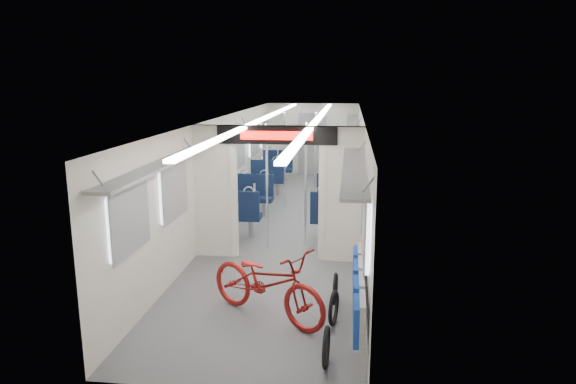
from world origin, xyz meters
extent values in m
plane|color=#515456|center=(0.00, 0.00, 0.00)|extent=(12.00, 12.00, 0.00)
cube|color=silver|center=(-1.45, 0.00, 1.15)|extent=(0.02, 12.00, 2.30)
cube|color=silver|center=(1.45, 0.00, 1.15)|extent=(0.02, 12.00, 2.30)
cube|color=silver|center=(0.00, 6.00, 1.15)|extent=(2.90, 0.02, 2.30)
cube|color=silver|center=(0.00, -6.00, 1.15)|extent=(2.90, 0.02, 2.30)
cube|color=silver|center=(0.00, 0.00, 2.30)|extent=(2.90, 12.00, 0.02)
cube|color=white|center=(-0.55, 0.00, 2.27)|extent=(0.12, 11.40, 0.04)
cube|color=white|center=(0.55, 0.00, 2.27)|extent=(0.12, 11.40, 0.04)
cube|color=silver|center=(-1.12, -2.00, 1.00)|extent=(0.65, 0.18, 2.00)
cube|color=silver|center=(1.12, -2.00, 1.00)|extent=(0.65, 0.18, 2.00)
cube|color=silver|center=(0.00, -2.00, 2.15)|extent=(2.90, 0.18, 0.30)
cylinder|color=silver|center=(-0.80, -2.00, 1.00)|extent=(0.20, 0.20, 2.00)
cylinder|color=silver|center=(0.80, -2.00, 1.00)|extent=(0.20, 0.20, 2.00)
cube|color=black|center=(0.00, -2.11, 2.15)|extent=(2.00, 0.03, 0.30)
cube|color=#FF0C07|center=(0.00, -2.13, 2.15)|extent=(1.20, 0.02, 0.14)
cube|color=white|center=(-1.42, -4.80, 1.40)|extent=(0.04, 1.00, 0.75)
cube|color=white|center=(1.42, -4.80, 1.40)|extent=(0.04, 1.00, 0.75)
cube|color=white|center=(-1.42, -3.20, 1.40)|extent=(0.04, 1.00, 0.75)
cube|color=white|center=(1.42, -3.20, 1.40)|extent=(0.04, 1.00, 0.75)
cube|color=white|center=(-1.42, -0.50, 1.40)|extent=(0.04, 1.00, 0.75)
cube|color=white|center=(1.42, -0.50, 1.40)|extent=(0.04, 1.00, 0.75)
cube|color=white|center=(-1.42, 1.40, 1.40)|extent=(0.04, 1.00, 0.75)
cube|color=white|center=(1.42, 1.40, 1.40)|extent=(0.04, 1.00, 0.75)
cube|color=white|center=(-1.42, 3.30, 1.40)|extent=(0.04, 1.00, 0.75)
cube|color=white|center=(1.42, 3.30, 1.40)|extent=(0.04, 1.00, 0.75)
cube|color=white|center=(-1.42, 5.10, 1.40)|extent=(0.04, 1.00, 0.75)
cube|color=white|center=(1.42, 5.10, 1.40)|extent=(0.04, 1.00, 0.75)
cube|color=gray|center=(-1.27, -4.00, 1.95)|extent=(0.30, 3.60, 0.04)
cube|color=gray|center=(1.27, -4.00, 1.95)|extent=(0.30, 3.60, 0.04)
cube|color=gray|center=(-1.27, 2.00, 1.95)|extent=(0.30, 7.60, 0.04)
cube|color=gray|center=(1.27, 2.00, 1.95)|extent=(0.30, 7.60, 0.04)
cube|color=gray|center=(0.00, 5.94, 1.00)|extent=(0.90, 0.05, 2.00)
imported|color=maroon|center=(0.19, -4.34, 0.49)|extent=(1.93, 1.53, 0.98)
cube|color=gray|center=(1.38, -5.47, 0.58)|extent=(0.06, 0.46, 0.52)
cube|color=navy|center=(1.32, -5.47, 0.58)|extent=(0.06, 0.42, 0.44)
cube|color=gray|center=(1.38, -4.92, 0.58)|extent=(0.06, 0.46, 0.52)
cube|color=navy|center=(1.32, -4.92, 0.58)|extent=(0.06, 0.42, 0.44)
cube|color=gray|center=(1.38, -4.37, 0.58)|extent=(0.06, 0.46, 0.52)
cube|color=navy|center=(1.32, -4.37, 0.58)|extent=(0.06, 0.42, 0.44)
cube|color=gray|center=(1.38, -3.82, 0.58)|extent=(0.06, 0.46, 0.52)
cube|color=navy|center=(1.32, -3.82, 0.58)|extent=(0.06, 0.42, 0.44)
torus|color=black|center=(1.01, -5.43, 0.21)|extent=(0.08, 0.47, 0.47)
torus|color=black|center=(1.06, -4.43, 0.20)|extent=(0.13, 0.46, 0.46)
torus|color=black|center=(1.06, -3.83, 0.20)|extent=(0.07, 0.46, 0.46)
cube|color=black|center=(-0.70, -0.88, 0.40)|extent=(0.41, 0.38, 0.10)
cylinder|color=gray|center=(-0.70, -0.88, 0.17)|extent=(0.10, 0.10, 0.35)
cube|color=black|center=(-0.70, -1.03, 0.70)|extent=(0.41, 0.07, 0.50)
torus|color=silver|center=(-0.70, -1.03, 0.95)|extent=(0.21, 0.03, 0.21)
cube|color=black|center=(-0.70, 0.65, 0.40)|extent=(0.41, 0.38, 0.10)
cylinder|color=gray|center=(-0.70, 0.65, 0.17)|extent=(0.10, 0.10, 0.35)
cube|color=black|center=(-0.70, 0.80, 0.70)|extent=(0.41, 0.07, 0.50)
torus|color=silver|center=(-0.70, 0.80, 0.95)|extent=(0.21, 0.03, 0.21)
cube|color=black|center=(-1.17, -0.88, 0.40)|extent=(0.41, 0.38, 0.10)
cylinder|color=gray|center=(-1.17, -0.88, 0.17)|extent=(0.10, 0.10, 0.35)
cube|color=black|center=(-1.17, -1.03, 0.70)|extent=(0.41, 0.07, 0.50)
torus|color=silver|center=(-1.17, -1.03, 0.95)|extent=(0.21, 0.03, 0.21)
cube|color=black|center=(-1.17, 0.65, 0.40)|extent=(0.41, 0.38, 0.10)
cylinder|color=gray|center=(-1.17, 0.65, 0.17)|extent=(0.10, 0.10, 0.35)
cube|color=black|center=(-1.17, 0.80, 0.70)|extent=(0.41, 0.07, 0.50)
torus|color=silver|center=(-1.17, 0.80, 0.95)|extent=(0.21, 0.03, 0.21)
cube|color=black|center=(0.70, -0.87, 0.40)|extent=(0.43, 0.40, 0.10)
cylinder|color=gray|center=(0.70, -0.87, 0.17)|extent=(0.10, 0.10, 0.35)
cube|color=black|center=(0.70, -1.04, 0.71)|extent=(0.43, 0.08, 0.52)
torus|color=silver|center=(0.70, -1.04, 0.97)|extent=(0.22, 0.03, 0.22)
cube|color=black|center=(0.70, 0.74, 0.40)|extent=(0.43, 0.40, 0.10)
cylinder|color=gray|center=(0.70, 0.74, 0.17)|extent=(0.10, 0.10, 0.35)
cube|color=black|center=(0.70, 0.90, 0.71)|extent=(0.43, 0.08, 0.52)
torus|color=silver|center=(0.70, 0.90, 0.97)|extent=(0.22, 0.03, 0.22)
cube|color=black|center=(1.17, -0.87, 0.40)|extent=(0.43, 0.40, 0.10)
cylinder|color=gray|center=(1.17, -0.87, 0.17)|extent=(0.10, 0.10, 0.35)
cube|color=black|center=(1.17, -1.04, 0.71)|extent=(0.43, 0.08, 0.52)
torus|color=silver|center=(1.17, -1.04, 0.97)|extent=(0.22, 0.03, 0.22)
cube|color=black|center=(1.17, 0.74, 0.40)|extent=(0.43, 0.40, 0.10)
cylinder|color=gray|center=(1.17, 0.74, 0.17)|extent=(0.10, 0.10, 0.35)
cube|color=black|center=(1.17, 0.90, 0.71)|extent=(0.43, 0.08, 0.52)
torus|color=silver|center=(1.17, 0.90, 0.97)|extent=(0.22, 0.03, 0.22)
cube|color=black|center=(-0.70, 2.86, 0.40)|extent=(0.43, 0.40, 0.10)
cylinder|color=gray|center=(-0.70, 2.86, 0.17)|extent=(0.10, 0.10, 0.35)
cube|color=black|center=(-0.70, 2.70, 0.71)|extent=(0.43, 0.08, 0.52)
torus|color=silver|center=(-0.70, 2.70, 0.97)|extent=(0.22, 0.03, 0.22)
cube|color=black|center=(-0.70, 4.47, 0.40)|extent=(0.43, 0.40, 0.10)
cylinder|color=gray|center=(-0.70, 4.47, 0.17)|extent=(0.10, 0.10, 0.35)
cube|color=black|center=(-0.70, 4.63, 0.71)|extent=(0.43, 0.08, 0.52)
torus|color=silver|center=(-0.70, 4.63, 0.97)|extent=(0.22, 0.03, 0.22)
cube|color=black|center=(-1.17, 2.86, 0.40)|extent=(0.43, 0.40, 0.10)
cylinder|color=gray|center=(-1.17, 2.86, 0.17)|extent=(0.10, 0.10, 0.35)
cube|color=black|center=(-1.17, 2.70, 0.71)|extent=(0.43, 0.08, 0.52)
torus|color=silver|center=(-1.17, 2.70, 0.97)|extent=(0.22, 0.03, 0.22)
cube|color=black|center=(-1.17, 4.47, 0.40)|extent=(0.43, 0.40, 0.10)
cylinder|color=gray|center=(-1.17, 4.47, 0.17)|extent=(0.10, 0.10, 0.35)
cube|color=black|center=(-1.17, 4.63, 0.71)|extent=(0.43, 0.08, 0.52)
torus|color=silver|center=(-1.17, 4.63, 0.97)|extent=(0.22, 0.03, 0.22)
cube|color=black|center=(0.70, 2.63, 0.40)|extent=(0.45, 0.42, 0.10)
cylinder|color=gray|center=(0.70, 2.63, 0.17)|extent=(0.10, 0.10, 0.35)
cube|color=black|center=(0.70, 2.46, 0.72)|extent=(0.45, 0.08, 0.55)
torus|color=silver|center=(0.70, 2.46, 1.00)|extent=(0.23, 0.03, 0.23)
cube|color=black|center=(0.70, 4.32, 0.40)|extent=(0.45, 0.42, 0.10)
cylinder|color=gray|center=(0.70, 4.32, 0.17)|extent=(0.10, 0.10, 0.35)
cube|color=black|center=(0.70, 4.49, 0.72)|extent=(0.45, 0.08, 0.55)
torus|color=silver|center=(0.70, 4.49, 1.00)|extent=(0.23, 0.03, 0.23)
cube|color=black|center=(1.17, 2.63, 0.40)|extent=(0.45, 0.42, 0.10)
cylinder|color=gray|center=(1.17, 2.63, 0.17)|extent=(0.10, 0.10, 0.35)
cube|color=black|center=(1.17, 2.46, 0.72)|extent=(0.45, 0.08, 0.55)
torus|color=silver|center=(1.17, 2.46, 1.00)|extent=(0.23, 0.03, 0.23)
cube|color=black|center=(1.17, 4.32, 0.40)|extent=(0.45, 0.42, 0.10)
cylinder|color=gray|center=(1.17, 4.32, 0.17)|extent=(0.10, 0.10, 0.35)
cube|color=black|center=(1.17, 4.49, 0.72)|extent=(0.45, 0.08, 0.55)
torus|color=silver|center=(1.17, 4.49, 1.00)|extent=(0.23, 0.03, 0.23)
cylinder|color=silver|center=(-0.25, -1.57, 1.15)|extent=(0.04, 0.04, 2.30)
cylinder|color=silver|center=(0.42, -1.30, 1.15)|extent=(0.04, 0.04, 2.30)
cylinder|color=silver|center=(-0.33, 1.53, 1.15)|extent=(0.04, 0.04, 2.30)
cylinder|color=silver|center=(0.40, 1.57, 1.15)|extent=(0.04, 0.04, 2.30)
camera|label=1|loc=(1.21, -10.48, 3.06)|focal=32.00mm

